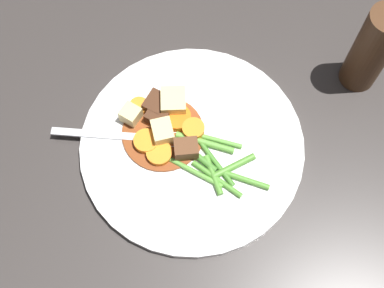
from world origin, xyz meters
The scene contains 25 objects.
ground_plane centered at (0.00, 0.00, 0.00)m, with size 3.00×3.00×0.00m, color #383330.
dinner_plate centered at (0.00, 0.00, 0.01)m, with size 0.29×0.29×0.01m, color white.
stew_sauce centered at (0.04, 0.01, 0.01)m, with size 0.11×0.11×0.00m, color brown.
carrot_slice_0 centered at (0.03, -0.02, 0.02)m, with size 0.04×0.04×0.01m, color orange.
carrot_slice_1 centered at (0.01, -0.02, 0.02)m, with size 0.03×0.03×0.01m, color orange.
carrot_slice_2 centered at (0.05, 0.03, 0.02)m, with size 0.03×0.03×0.01m, color orange.
carrot_slice_3 centered at (0.03, 0.03, 0.02)m, with size 0.03×0.03×0.01m, color orange.
carrot_slice_4 centered at (0.09, -0.01, 0.02)m, with size 0.02×0.02×0.01m, color orange.
potato_chunk_0 centered at (0.04, 0.01, 0.02)m, with size 0.02×0.03×0.03m, color #EAD68C.
potato_chunk_1 centered at (0.05, -0.03, 0.03)m, with size 0.03×0.03×0.03m, color #EAD68C.
potato_chunk_2 centered at (0.09, 0.01, 0.02)m, with size 0.02×0.02×0.02m, color #EAD68C.
meat_chunk_0 centered at (0.06, -0.01, 0.02)m, with size 0.02×0.03×0.02m, color #4C2B19.
meat_chunk_1 centered at (0.07, -0.02, 0.02)m, with size 0.03×0.03×0.02m, color #4C2B19.
meat_chunk_2 centered at (0.00, 0.01, 0.02)m, with size 0.03×0.02×0.02m, color brown.
green_bean_0 centered at (-0.05, 0.03, 0.02)m, with size 0.01×0.01×0.07m, color #599E38.
green_bean_1 centered at (-0.06, 0.00, 0.02)m, with size 0.01×0.01×0.06m, color #599E38.
green_bean_2 centered at (-0.04, 0.02, 0.02)m, with size 0.01×0.01×0.05m, color #599E38.
green_bean_3 centered at (-0.02, 0.03, 0.02)m, with size 0.01×0.01×0.08m, color #66AD42.
green_bean_4 centered at (-0.02, 0.01, 0.02)m, with size 0.01×0.01×0.06m, color #4C8E33.
green_bean_5 centered at (-0.04, 0.01, 0.02)m, with size 0.01×0.01×0.07m, color #4C8E33.
green_bean_6 centered at (-0.08, 0.01, 0.02)m, with size 0.01×0.01×0.06m, color #599E38.
green_bean_7 centered at (-0.01, -0.01, 0.02)m, with size 0.01×0.01×0.08m, color #66AD42.
green_bean_8 centered at (-0.03, -0.02, 0.02)m, with size 0.01×0.01×0.06m, color #66AD42.
fork centered at (0.08, 0.04, 0.01)m, with size 0.16×0.09×0.00m.
pepper_mill centered at (-0.14, -0.21, 0.07)m, with size 0.05×0.05×0.13m, color #4C2D19.
Camera 1 is at (-0.13, 0.22, 0.61)m, focal length 47.62 mm.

